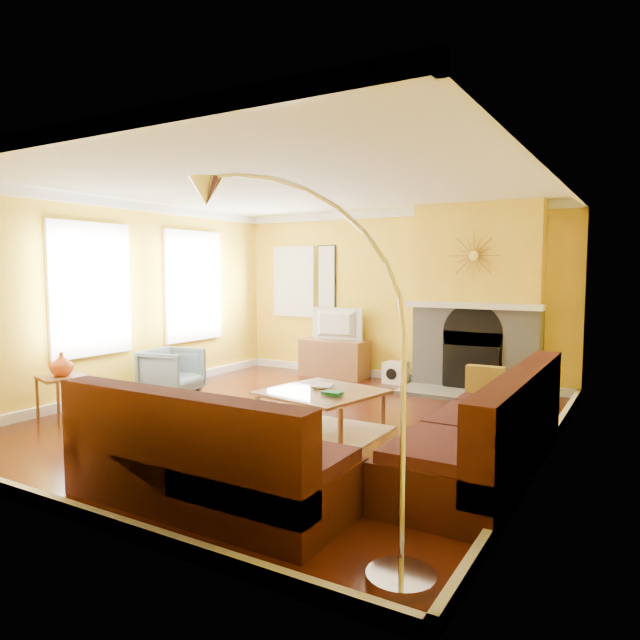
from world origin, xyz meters
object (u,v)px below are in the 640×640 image
Objects in this scene: coffee_table at (322,410)px; media_console at (334,358)px; side_table at (63,398)px; arc_lamp at (304,367)px; armchair at (172,372)px; sectional_sofa at (347,413)px.

media_console is at bearing 116.57° from coffee_table.
media_console reaches higher than side_table.
media_console is 4.25m from side_table.
coffee_table is at bearing 23.34° from side_table.
armchair is at bearing 144.15° from arc_lamp.
sectional_sofa is at bearing 109.24° from arc_lamp.
armchair is (-3.43, 1.23, -0.12)m from sectional_sofa.
media_console is (-1.41, 2.83, 0.08)m from coffee_table.
media_console is 0.47× the size of arc_lamp.
arc_lamp is (4.09, -1.24, 0.90)m from side_table.
sectional_sofa is 3.54m from side_table.
coffee_table is 2.12× the size of side_table.
coffee_table is at bearing 133.01° from sectional_sofa.
coffee_table is 2.74m from armchair.
coffee_table is 0.48× the size of arc_lamp.
sectional_sofa is 6.80× the size of side_table.
sectional_sofa is 3.21× the size of coffee_table.
side_table is (-2.78, -1.20, 0.04)m from coffee_table.
sectional_sofa is 1.54× the size of arc_lamp.
media_console is at bearing 120.68° from sectional_sofa.
side_table reaches higher than coffee_table.
arc_lamp reaches higher than armchair.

